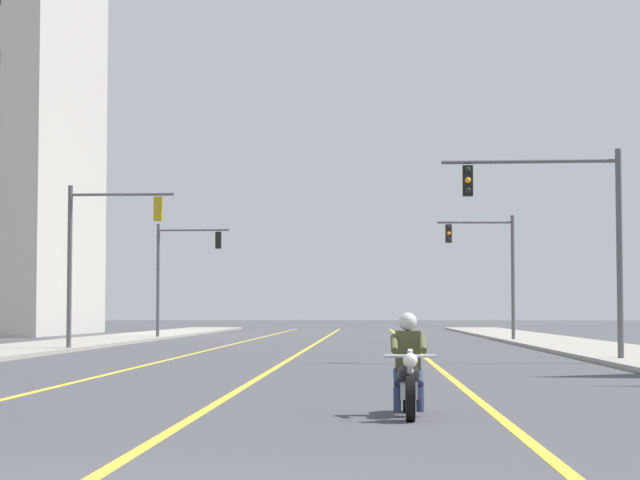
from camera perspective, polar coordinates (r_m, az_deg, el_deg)
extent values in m
cube|color=yellow|center=(54.35, -0.30, -4.91)|extent=(0.16, 100.00, 0.01)
cube|color=yellow|center=(54.64, -4.18, -4.89)|extent=(0.16, 100.00, 0.01)
cube|color=yellow|center=(54.33, 4.21, -4.90)|extent=(0.16, 100.00, 0.01)
cube|color=#9E998E|center=(50.05, 12.27, -4.89)|extent=(4.40, 110.00, 0.14)
cube|color=#9E998E|center=(50.98, -12.55, -4.86)|extent=(4.40, 110.00, 0.14)
cylinder|color=black|center=(16.55, 4.24, -7.35)|extent=(0.12, 0.64, 0.64)
cylinder|color=black|center=(18.10, 4.09, -7.01)|extent=(0.12, 0.64, 0.64)
cylinder|color=silver|center=(16.63, 4.22, -6.24)|extent=(0.07, 0.33, 0.68)
sphere|color=white|center=(16.47, 4.23, -5.62)|extent=(0.20, 0.20, 0.20)
cylinder|color=silver|center=(16.67, 4.21, -5.42)|extent=(0.70, 0.05, 0.04)
ellipsoid|color=black|center=(17.19, 4.17, -6.26)|extent=(0.32, 0.56, 0.28)
cube|color=silver|center=(17.32, 4.16, -7.00)|extent=(0.24, 0.44, 0.24)
cube|color=black|center=(17.63, 4.12, -6.39)|extent=(0.28, 0.52, 0.12)
cube|color=black|center=(18.03, 4.09, -6.06)|extent=(0.20, 0.36, 0.08)
cylinder|color=silver|center=(17.72, 3.66, -7.15)|extent=(0.08, 0.55, 0.08)
cube|color=#4C512D|center=(17.58, 4.12, -5.16)|extent=(0.36, 0.24, 0.56)
sphere|color=silver|center=(17.55, 4.12, -3.82)|extent=(0.26, 0.26, 0.26)
cylinder|color=navy|center=(17.46, 4.60, -6.41)|extent=(0.14, 0.44, 0.30)
cylinder|color=navy|center=(17.30, 4.70, -7.44)|extent=(0.11, 0.16, 0.35)
cylinder|color=#4C512D|center=(17.32, 4.81, -4.85)|extent=(0.10, 0.52, 0.27)
cylinder|color=navy|center=(17.45, 3.68, -6.42)|extent=(0.14, 0.44, 0.30)
cylinder|color=navy|center=(17.29, 3.63, -7.44)|extent=(0.11, 0.16, 0.35)
cylinder|color=#4C512D|center=(17.31, 3.48, -4.85)|extent=(0.10, 0.52, 0.27)
cylinder|color=#56565B|center=(36.33, 13.80, -0.70)|extent=(0.18, 0.18, 6.20)
cylinder|color=#56565B|center=(36.23, 9.74, 3.63)|extent=(5.12, 0.30, 0.11)
cube|color=black|center=(36.04, 6.91, 2.76)|extent=(0.31, 0.25, 0.90)
sphere|color=black|center=(35.92, 6.92, 3.26)|extent=(0.18, 0.18, 0.18)
sphere|color=orange|center=(35.89, 6.92, 2.78)|extent=(0.18, 0.18, 0.18)
sphere|color=black|center=(35.86, 6.92, 2.31)|extent=(0.18, 0.18, 0.18)
cylinder|color=#56565B|center=(46.57, -11.61, -1.29)|extent=(0.18, 0.18, 6.20)
cylinder|color=#56565B|center=(46.25, -9.22, 2.11)|extent=(3.93, 0.23, 0.11)
cube|color=#B79319|center=(45.91, -7.56, 1.45)|extent=(0.31, 0.25, 0.90)
sphere|color=black|center=(46.09, -7.52, 1.80)|extent=(0.18, 0.18, 0.18)
sphere|color=orange|center=(46.06, -7.52, 1.43)|extent=(0.18, 0.18, 0.18)
sphere|color=black|center=(46.04, -7.52, 1.06)|extent=(0.18, 0.18, 0.18)
cylinder|color=#56565B|center=(60.55, 8.99, -1.78)|extent=(0.18, 0.18, 6.20)
cylinder|color=#56565B|center=(60.41, 7.24, 0.82)|extent=(3.70, 0.27, 0.11)
cube|color=black|center=(60.22, 6.02, 0.30)|extent=(0.31, 0.25, 0.90)
sphere|color=black|center=(60.09, 6.03, 0.59)|extent=(0.18, 0.18, 0.18)
sphere|color=orange|center=(60.07, 6.03, 0.31)|extent=(0.18, 0.18, 0.18)
sphere|color=black|center=(60.05, 6.04, 0.02)|extent=(0.18, 0.18, 0.18)
cylinder|color=#56565B|center=(66.18, -7.57, -1.92)|extent=(0.18, 0.18, 6.20)
cylinder|color=#56565B|center=(65.93, -5.92, 0.46)|extent=(3.84, 0.25, 0.11)
cube|color=black|center=(65.67, -4.77, -0.01)|extent=(0.31, 0.25, 0.90)
sphere|color=black|center=(65.84, -4.74, 0.24)|extent=(0.18, 0.18, 0.18)
sphere|color=orange|center=(65.83, -4.74, -0.02)|extent=(0.18, 0.18, 0.18)
sphere|color=black|center=(65.81, -4.75, -0.28)|extent=(0.18, 0.18, 0.18)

